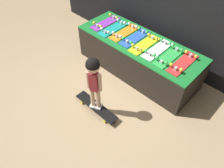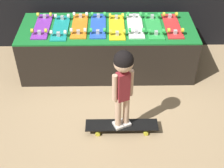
# 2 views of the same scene
# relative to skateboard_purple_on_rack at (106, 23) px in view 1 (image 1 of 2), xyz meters

# --- Properties ---
(ground_plane) EXTENTS (16.00, 16.00, 0.00)m
(ground_plane) POSITION_rel_skateboard_purple_on_rack_xyz_m (0.83, -0.57, -0.66)
(ground_plane) COLOR tan
(back_wall) EXTENTS (5.36, 0.10, 2.27)m
(back_wall) POSITION_rel_skateboard_purple_on_rack_xyz_m (0.83, 0.60, 0.48)
(back_wall) COLOR black
(back_wall) RESTS_ON ground_plane
(display_rack) EXTENTS (2.26, 0.83, 0.64)m
(display_rack) POSITION_rel_skateboard_purple_on_rack_xyz_m (0.83, -0.02, -0.34)
(display_rack) COLOR black
(display_rack) RESTS_ON ground_plane
(skateboard_purple_on_rack) EXTENTS (0.20, 0.64, 0.09)m
(skateboard_purple_on_rack) POSITION_rel_skateboard_purple_on_rack_xyz_m (0.00, 0.00, 0.00)
(skateboard_purple_on_rack) COLOR purple
(skateboard_purple_on_rack) RESTS_ON display_rack
(skateboard_teal_on_rack) EXTENTS (0.20, 0.64, 0.09)m
(skateboard_teal_on_rack) POSITION_rel_skateboard_purple_on_rack_xyz_m (0.24, -0.04, 0.00)
(skateboard_teal_on_rack) COLOR teal
(skateboard_teal_on_rack) RESTS_ON display_rack
(skateboard_orange_on_rack) EXTENTS (0.20, 0.64, 0.09)m
(skateboard_orange_on_rack) POSITION_rel_skateboard_purple_on_rack_xyz_m (0.48, 0.01, 0.00)
(skateboard_orange_on_rack) COLOR orange
(skateboard_orange_on_rack) RESTS_ON display_rack
(skateboard_blue_on_rack) EXTENTS (0.20, 0.64, 0.09)m
(skateboard_blue_on_rack) POSITION_rel_skateboard_purple_on_rack_xyz_m (0.72, 0.00, 0.00)
(skateboard_blue_on_rack) COLOR blue
(skateboard_blue_on_rack) RESTS_ON display_rack
(skateboard_yellow_on_rack) EXTENTS (0.20, 0.64, 0.09)m
(skateboard_yellow_on_rack) POSITION_rel_skateboard_purple_on_rack_xyz_m (0.95, -0.03, 0.00)
(skateboard_yellow_on_rack) COLOR yellow
(skateboard_yellow_on_rack) RESTS_ON display_rack
(skateboard_white_on_rack) EXTENTS (0.20, 0.64, 0.09)m
(skateboard_white_on_rack) POSITION_rel_skateboard_purple_on_rack_xyz_m (1.19, -0.00, 0.00)
(skateboard_white_on_rack) COLOR white
(skateboard_white_on_rack) RESTS_ON display_rack
(skateboard_green_on_rack) EXTENTS (0.20, 0.64, 0.09)m
(skateboard_green_on_rack) POSITION_rel_skateboard_purple_on_rack_xyz_m (1.43, -0.03, 0.00)
(skateboard_green_on_rack) COLOR green
(skateboard_green_on_rack) RESTS_ON display_rack
(skateboard_red_on_rack) EXTENTS (0.20, 0.64, 0.09)m
(skateboard_red_on_rack) POSITION_rel_skateboard_purple_on_rack_xyz_m (1.67, -0.01, 0.00)
(skateboard_red_on_rack) COLOR red
(skateboard_red_on_rack) RESTS_ON display_rack
(skateboard_on_floor) EXTENTS (0.80, 0.18, 0.09)m
(skateboard_on_floor) POSITION_rel_skateboard_purple_on_rack_xyz_m (0.98, -1.21, -0.58)
(skateboard_on_floor) COLOR black
(skateboard_on_floor) RESTS_ON ground_plane
(child) EXTENTS (0.22, 0.19, 0.96)m
(child) POSITION_rel_skateboard_purple_on_rack_xyz_m (0.98, -1.21, 0.11)
(child) COLOR silver
(child) RESTS_ON skateboard_on_floor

